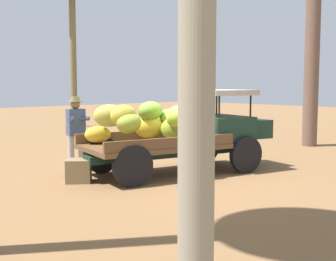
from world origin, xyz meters
TOP-DOWN VIEW (x-y plane):
  - ground_plane at (0.00, 0.00)m, footprint 60.00×60.00m
  - truck at (-0.03, 0.03)m, footprint 4.65×2.52m
  - farmer at (-1.53, 2.06)m, footprint 0.52×0.48m
  - wooden_crate at (-2.30, 0.72)m, footprint 0.67×0.67m

SIDE VIEW (x-z plane):
  - ground_plane at x=0.00m, z-range 0.00..0.00m
  - wooden_crate at x=-2.30m, z-range 0.00..0.47m
  - farmer at x=-1.53m, z-range 0.11..1.80m
  - truck at x=-0.03m, z-range 0.04..1.89m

